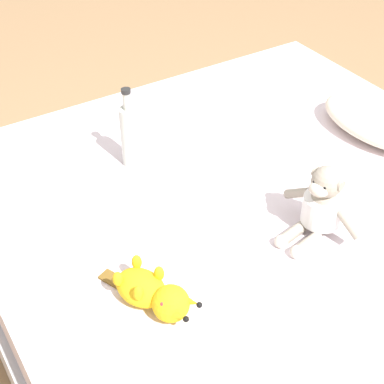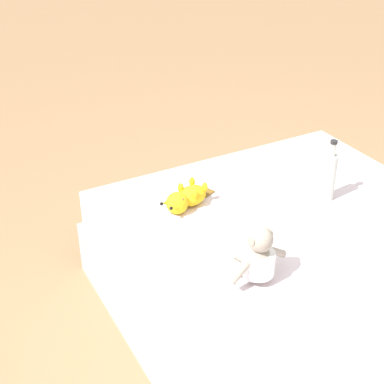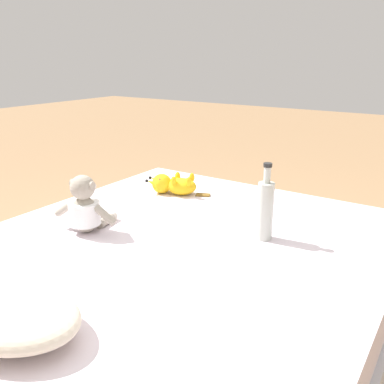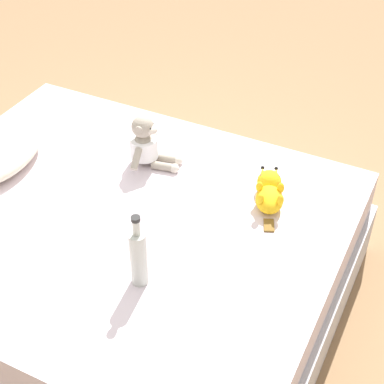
% 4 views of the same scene
% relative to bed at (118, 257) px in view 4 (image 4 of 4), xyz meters
% --- Properties ---
extents(ground_plane, '(16.00, 16.00, 0.00)m').
position_rel_bed_xyz_m(ground_plane, '(0.00, 0.00, -0.23)').
color(ground_plane, '#93704C').
extents(bed, '(1.51, 1.82, 0.47)m').
position_rel_bed_xyz_m(bed, '(0.00, 0.00, 0.00)').
color(bed, '#B2B2B7').
rests_on(bed, ground_plane).
extents(pillow, '(0.52, 0.34, 0.11)m').
position_rel_bed_xyz_m(pillow, '(0.07, 0.61, 0.29)').
color(pillow, beige).
rests_on(pillow, bed).
extents(plush_monkey, '(0.29, 0.24, 0.24)m').
position_rel_bed_xyz_m(plush_monkey, '(0.36, 0.05, 0.33)').
color(plush_monkey, '#9E9384').
rests_on(plush_monkey, bed).
extents(plush_yellow_creature, '(0.32, 0.18, 0.10)m').
position_rel_bed_xyz_m(plush_yellow_creature, '(0.35, -0.52, 0.29)').
color(plush_yellow_creature, yellow).
rests_on(plush_yellow_creature, bed).
extents(glass_bottle, '(0.06, 0.06, 0.30)m').
position_rel_bed_xyz_m(glass_bottle, '(-0.26, -0.27, 0.36)').
color(glass_bottle, '#B7BCB2').
rests_on(glass_bottle, bed).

